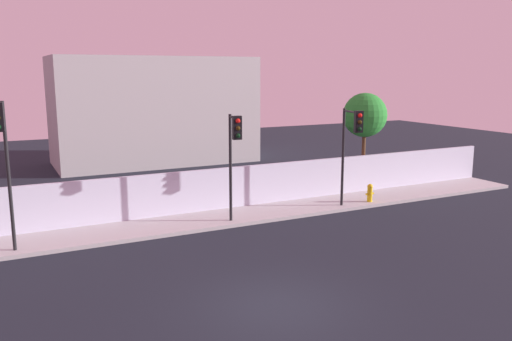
% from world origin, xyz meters
% --- Properties ---
extents(ground_plane, '(80.00, 80.00, 0.00)m').
position_xyz_m(ground_plane, '(0.00, 0.00, 0.00)').
color(ground_plane, black).
extents(sidewalk, '(36.00, 2.40, 0.15)m').
position_xyz_m(sidewalk, '(0.00, 8.20, 0.07)').
color(sidewalk, '#B0B0B0').
rests_on(sidewalk, ground).
extents(perimeter_wall, '(36.00, 0.18, 1.80)m').
position_xyz_m(perimeter_wall, '(0.00, 9.49, 1.05)').
color(perimeter_wall, silver).
rests_on(perimeter_wall, sidewalk).
extents(traffic_light_left, '(0.36, 1.15, 4.31)m').
position_xyz_m(traffic_light_left, '(2.03, 7.04, 3.30)').
color(traffic_light_left, black).
rests_on(traffic_light_left, sidewalk).
extents(traffic_light_center, '(0.60, 1.74, 4.37)m').
position_xyz_m(traffic_light_center, '(7.38, 6.72, 3.37)').
color(traffic_light_center, black).
rests_on(traffic_light_center, sidewalk).
extents(traffic_light_right, '(0.42, 1.19, 5.03)m').
position_xyz_m(traffic_light_right, '(-6.01, 7.06, 3.79)').
color(traffic_light_right, black).
rests_on(traffic_light_right, sidewalk).
extents(fire_hydrant, '(0.44, 0.26, 0.84)m').
position_xyz_m(fire_hydrant, '(9.12, 7.49, 0.60)').
color(fire_hydrant, gold).
rests_on(fire_hydrant, sidewalk).
extents(roadside_tree_midleft, '(2.27, 2.27, 5.03)m').
position_xyz_m(roadside_tree_midleft, '(10.91, 10.32, 3.87)').
color(roadside_tree_midleft, brown).
rests_on(roadside_tree_midleft, ground).
extents(low_building_distant, '(13.00, 6.00, 7.05)m').
position_xyz_m(low_building_distant, '(3.60, 23.49, 3.52)').
color(low_building_distant, '#AFAFAF').
rests_on(low_building_distant, ground).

